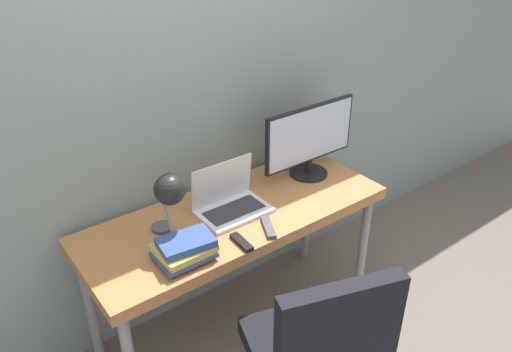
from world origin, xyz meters
The scene contains 9 objects.
wall_back centered at (0.00, 0.67, 1.30)m, with size 8.00×0.05×2.60m.
desk centered at (0.00, 0.30, 0.70)m, with size 1.56×0.60×0.77m.
laptop centered at (-0.01, 0.33, 0.82)m, with size 0.35×0.23×0.24m.
monitor centered at (0.55, 0.37, 0.99)m, with size 0.60×0.21×0.41m.
desk_lamp centered at (-0.36, 0.27, 1.03)m, with size 0.14×0.24×0.34m.
office_chair centered at (-0.10, -0.44, 0.54)m, with size 0.64×0.64×0.97m.
book_stack centered at (-0.38, 0.13, 0.82)m, with size 0.28×0.20×0.10m.
tv_remote centered at (-0.13, 0.07, 0.78)m, with size 0.05×0.15×0.02m.
media_remote centered at (0.04, 0.09, 0.78)m, with size 0.11×0.17×0.02m.
Camera 1 is at (-1.16, -1.41, 2.14)m, focal length 35.00 mm.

